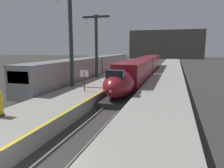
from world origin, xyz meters
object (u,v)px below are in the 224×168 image
(highspeed_train_main, at_px, (143,69))
(regional_train_adjacent, at_px, (94,67))
(station_column_far, at_px, (96,40))
(station_column_mid, at_px, (71,31))
(departure_info_board, at_px, (84,76))

(highspeed_train_main, distance_m, regional_train_adjacent, 8.24)
(highspeed_train_main, height_order, regional_train_adjacent, regional_train_adjacent)
(regional_train_adjacent, bearing_deg, station_column_far, -64.17)
(station_column_mid, height_order, departure_info_board, station_column_mid)
(station_column_far, height_order, departure_info_board, station_column_far)
(station_column_mid, height_order, station_column_far, station_column_mid)
(regional_train_adjacent, relative_size, station_column_far, 4.14)
(station_column_mid, distance_m, departure_info_board, 5.72)
(regional_train_adjacent, height_order, station_column_mid, station_column_mid)
(regional_train_adjacent, bearing_deg, station_column_mid, -79.77)
(departure_info_board, bearing_deg, regional_train_adjacent, 108.08)
(highspeed_train_main, height_order, station_column_mid, station_column_mid)
(regional_train_adjacent, distance_m, station_column_mid, 13.37)
(regional_train_adjacent, distance_m, station_column_far, 6.61)
(regional_train_adjacent, height_order, station_column_far, station_column_far)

